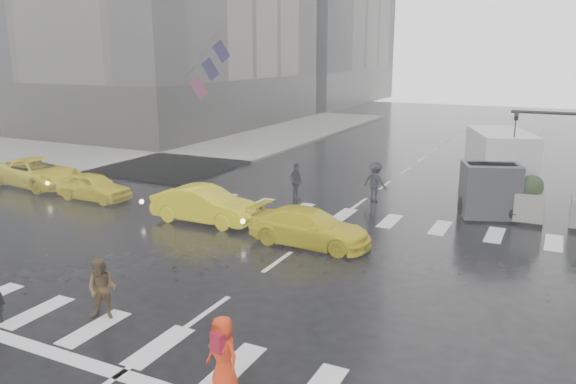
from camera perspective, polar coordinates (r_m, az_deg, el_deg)
The scene contains 14 objects.
ground at distance 18.33m, azimuth -1.06°, elevation -7.10°, with size 120.00×120.00×0.00m, color black.
sidewalk_nw at distance 43.12m, azimuth -13.63°, elevation 4.93°, with size 35.00×35.00×0.15m, color slate.
road_markings at distance 18.33m, azimuth -1.06°, elevation -7.09°, with size 18.00×48.00×0.01m, color silver, non-canonical shape.
planter_west at distance 24.08m, azimuth 23.40°, elevation -0.66°, with size 1.10×1.10×1.80m.
flag_cluster at distance 40.77m, azimuth -8.26°, elevation 12.54°, with size 2.87×3.06×4.69m.
pedestrian_brown at distance 15.13m, azimuth -18.36°, elevation -9.32°, with size 0.77×0.60×1.59m, color #4E381C.
pedestrian_orange at distance 11.62m, azimuth -6.62°, elevation -16.03°, with size 0.89×0.69×1.60m.
pedestrian_far_a at distance 25.74m, azimuth 0.87°, elevation 1.07°, with size 0.98×0.60×1.67m, color black.
pedestrian_far_b at distance 25.70m, azimuth 8.85°, elevation 1.03°, with size 1.17×0.64×1.80m, color black.
taxi_front at distance 27.17m, azimuth -19.15°, elevation 0.52°, with size 1.48×3.67×1.25m, color yellow.
taxi_mid at distance 22.52m, azimuth -8.46°, elevation -1.30°, with size 1.51×4.33×1.43m, color yellow.
taxi_rear at distance 19.73m, azimuth 2.22°, elevation -3.59°, with size 1.79×3.89×1.28m, color yellow.
taxi_far at distance 30.94m, azimuth -24.09°, elevation 1.82°, with size 2.37×4.55×1.43m, color yellow.
box_truck at distance 26.21m, azimuth 20.47°, elevation 2.34°, with size 2.25×6.00×3.19m.
Camera 1 is at (7.84, -15.20, 6.61)m, focal length 35.00 mm.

